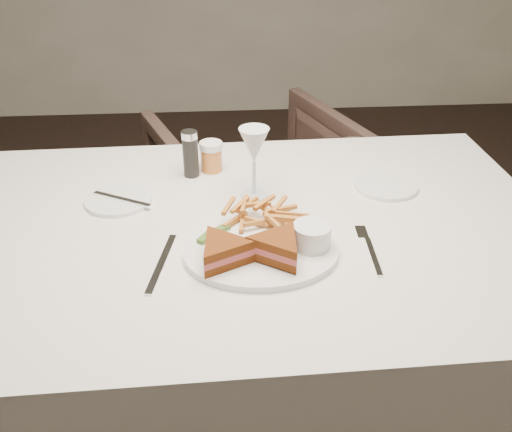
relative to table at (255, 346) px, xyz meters
name	(u,v)px	position (x,y,z in m)	size (l,w,h in m)	color
ground	(171,385)	(-0.26, 0.23, -0.38)	(5.00, 5.00, 0.00)	black
table	(255,346)	(0.00, 0.00, 0.00)	(1.38, 0.92, 0.75)	silver
chair_far	(258,193)	(0.08, 0.85, -0.01)	(0.70, 0.66, 0.72)	#47332C
table_setting	(254,216)	(0.00, -0.03, 0.41)	(0.82, 0.62, 0.18)	white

